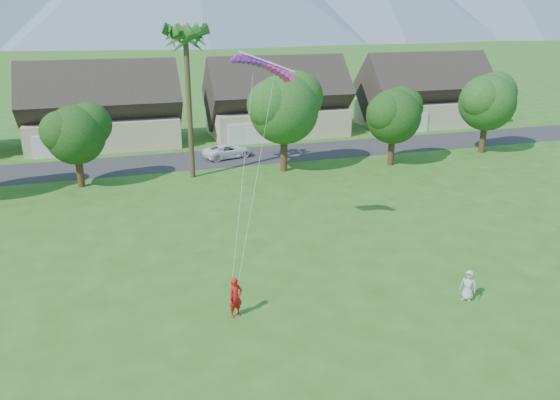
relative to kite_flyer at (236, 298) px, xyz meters
name	(u,v)px	position (x,y,z in m)	size (l,w,h in m)	color
ground	(356,370)	(3.58, -5.38, -0.96)	(500.00, 500.00, 0.00)	#2D6019
street	(205,159)	(3.58, 28.62, -0.96)	(90.00, 7.00, 0.01)	#2D2D30
kite_flyer	(236,298)	(0.00, 0.00, 0.00)	(0.70, 0.46, 1.93)	red
watcher	(468,285)	(11.15, -1.86, -0.19)	(0.76, 0.49, 1.56)	#B8B8B4
parked_car	(227,151)	(5.80, 28.62, -0.31)	(2.18, 4.73, 1.31)	white
houses_row	(194,108)	(4.08, 37.62, 2.48)	(72.75, 8.19, 8.86)	beige
tree_row	(201,121)	(2.44, 22.54, 3.92)	(62.27, 6.67, 8.45)	#47301C
fan_palm	(185,33)	(1.58, 23.12, 10.84)	(3.00, 3.00, 13.80)	#4C3D26
parafoil_kite	(264,64)	(3.41, 6.90, 9.77)	(3.38, 1.09, 0.50)	purple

